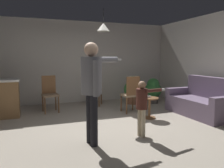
{
  "coord_description": "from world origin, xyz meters",
  "views": [
    {
      "loc": [
        -1.6,
        -4.21,
        1.5
      ],
      "look_at": [
        -0.12,
        -0.29,
        1.0
      ],
      "focal_mm": 35.62,
      "sensor_mm": 36.0,
      "label": 1
    }
  ],
  "objects_px": {
    "potted_plant_corner": "(133,89)",
    "couch_floral": "(201,103)",
    "side_table_by_couch": "(149,105)",
    "potted_plant_by_wall": "(153,89)",
    "dining_chair_centre_back": "(131,93)",
    "dining_chair_near_wall": "(50,92)",
    "person_child": "(142,102)",
    "dining_chair_by_counter": "(95,88)",
    "spare_remote_on_table": "(149,97)",
    "person_adult": "(92,82)"
  },
  "relations": [
    {
      "from": "potted_plant_corner",
      "to": "couch_floral",
      "type": "bearing_deg",
      "value": -62.01
    },
    {
      "from": "side_table_by_couch",
      "to": "potted_plant_by_wall",
      "type": "height_order",
      "value": "potted_plant_by_wall"
    },
    {
      "from": "couch_floral",
      "to": "dining_chair_centre_back",
      "type": "relative_size",
      "value": 1.81
    },
    {
      "from": "dining_chair_near_wall",
      "to": "dining_chair_centre_back",
      "type": "distance_m",
      "value": 2.25
    },
    {
      "from": "side_table_by_couch",
      "to": "dining_chair_near_wall",
      "type": "height_order",
      "value": "dining_chair_near_wall"
    },
    {
      "from": "couch_floral",
      "to": "person_child",
      "type": "bearing_deg",
      "value": 110.47
    },
    {
      "from": "person_child",
      "to": "dining_chair_by_counter",
      "type": "bearing_deg",
      "value": 169.57
    },
    {
      "from": "dining_chair_near_wall",
      "to": "spare_remote_on_table",
      "type": "relative_size",
      "value": 7.69
    },
    {
      "from": "dining_chair_near_wall",
      "to": "spare_remote_on_table",
      "type": "xyz_separation_m",
      "value": [
        2.24,
        -1.53,
        -0.01
      ]
    },
    {
      "from": "dining_chair_near_wall",
      "to": "spare_remote_on_table",
      "type": "bearing_deg",
      "value": 139.97
    },
    {
      "from": "dining_chair_centre_back",
      "to": "potted_plant_by_wall",
      "type": "bearing_deg",
      "value": 35.58
    },
    {
      "from": "person_child",
      "to": "dining_chair_by_counter",
      "type": "xyz_separation_m",
      "value": [
        -0.02,
        3.07,
        -0.12
      ]
    },
    {
      "from": "person_child",
      "to": "potted_plant_by_wall",
      "type": "distance_m",
      "value": 3.23
    },
    {
      "from": "couch_floral",
      "to": "person_adult",
      "type": "xyz_separation_m",
      "value": [
        -3.17,
        -0.88,
        0.76
      ]
    },
    {
      "from": "person_child",
      "to": "dining_chair_near_wall",
      "type": "bearing_deg",
      "value": -162.25
    },
    {
      "from": "couch_floral",
      "to": "person_adult",
      "type": "distance_m",
      "value": 3.37
    },
    {
      "from": "side_table_by_couch",
      "to": "person_adult",
      "type": "relative_size",
      "value": 0.3
    },
    {
      "from": "couch_floral",
      "to": "dining_chair_by_counter",
      "type": "height_order",
      "value": "same"
    },
    {
      "from": "side_table_by_couch",
      "to": "dining_chair_centre_back",
      "type": "height_order",
      "value": "dining_chair_centre_back"
    },
    {
      "from": "dining_chair_near_wall",
      "to": "potted_plant_by_wall",
      "type": "relative_size",
      "value": 1.21
    },
    {
      "from": "potted_plant_by_wall",
      "to": "dining_chair_by_counter",
      "type": "bearing_deg",
      "value": 167.05
    },
    {
      "from": "potted_plant_by_wall",
      "to": "person_adult",
      "type": "bearing_deg",
      "value": -136.43
    },
    {
      "from": "potted_plant_by_wall",
      "to": "side_table_by_couch",
      "type": "bearing_deg",
      "value": -123.71
    },
    {
      "from": "side_table_by_couch",
      "to": "spare_remote_on_table",
      "type": "bearing_deg",
      "value": 104.34
    },
    {
      "from": "person_adult",
      "to": "potted_plant_corner",
      "type": "relative_size",
      "value": 1.94
    },
    {
      "from": "side_table_by_couch",
      "to": "potted_plant_by_wall",
      "type": "bearing_deg",
      "value": 56.29
    },
    {
      "from": "person_adult",
      "to": "spare_remote_on_table",
      "type": "height_order",
      "value": "person_adult"
    },
    {
      "from": "couch_floral",
      "to": "dining_chair_near_wall",
      "type": "relative_size",
      "value": 1.81
    },
    {
      "from": "person_child",
      "to": "dining_chair_by_counter",
      "type": "relative_size",
      "value": 1.07
    },
    {
      "from": "couch_floral",
      "to": "dining_chair_near_wall",
      "type": "height_order",
      "value": "same"
    },
    {
      "from": "side_table_by_couch",
      "to": "person_adult",
      "type": "height_order",
      "value": "person_adult"
    },
    {
      "from": "person_child",
      "to": "spare_remote_on_table",
      "type": "relative_size",
      "value": 8.21
    },
    {
      "from": "couch_floral",
      "to": "spare_remote_on_table",
      "type": "distance_m",
      "value": 1.45
    },
    {
      "from": "dining_chair_by_counter",
      "to": "dining_chair_centre_back",
      "type": "height_order",
      "value": "same"
    },
    {
      "from": "person_child",
      "to": "potted_plant_corner",
      "type": "xyz_separation_m",
      "value": [
        1.17,
        2.79,
        -0.16
      ]
    },
    {
      "from": "potted_plant_by_wall",
      "to": "spare_remote_on_table",
      "type": "relative_size",
      "value": 6.37
    },
    {
      "from": "dining_chair_by_counter",
      "to": "potted_plant_corner",
      "type": "bearing_deg",
      "value": -164.46
    },
    {
      "from": "dining_chair_centre_back",
      "to": "spare_remote_on_table",
      "type": "distance_m",
      "value": 0.65
    },
    {
      "from": "dining_chair_near_wall",
      "to": "potted_plant_by_wall",
      "type": "bearing_deg",
      "value": 174.25
    },
    {
      "from": "person_child",
      "to": "dining_chair_near_wall",
      "type": "relative_size",
      "value": 1.07
    },
    {
      "from": "dining_chair_near_wall",
      "to": "potted_plant_corner",
      "type": "height_order",
      "value": "dining_chair_near_wall"
    },
    {
      "from": "person_adult",
      "to": "spare_remote_on_table",
      "type": "relative_size",
      "value": 13.48
    },
    {
      "from": "person_adult",
      "to": "dining_chair_near_wall",
      "type": "xyz_separation_m",
      "value": [
        -0.48,
        2.68,
        -0.54
      ]
    },
    {
      "from": "dining_chair_by_counter",
      "to": "dining_chair_near_wall",
      "type": "bearing_deg",
      "value": 45.27
    },
    {
      "from": "potted_plant_by_wall",
      "to": "spare_remote_on_table",
      "type": "distance_m",
      "value": 1.85
    },
    {
      "from": "dining_chair_by_counter",
      "to": "spare_remote_on_table",
      "type": "bearing_deg",
      "value": 141.49
    },
    {
      "from": "side_table_by_couch",
      "to": "person_child",
      "type": "height_order",
      "value": "person_child"
    },
    {
      "from": "dining_chair_near_wall",
      "to": "dining_chair_by_counter",
      "type": "bearing_deg",
      "value": -169.26
    },
    {
      "from": "person_adult",
      "to": "potted_plant_corner",
      "type": "distance_m",
      "value": 3.59
    },
    {
      "from": "potted_plant_by_wall",
      "to": "dining_chair_near_wall",
      "type": "bearing_deg",
      "value": 179.83
    }
  ]
}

